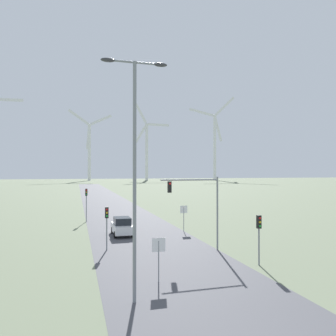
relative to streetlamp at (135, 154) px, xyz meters
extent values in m
cube|color=#47474C|center=(3.46, 39.77, -7.30)|extent=(10.00, 240.00, 0.01)
cylinder|color=gray|center=(0.00, 0.00, -1.36)|extent=(0.18, 0.18, 11.88)
cylinder|color=gray|center=(0.00, 0.00, 4.53)|extent=(2.63, 0.10, 0.10)
ellipsoid|color=#333338|center=(-1.32, 0.00, 4.53)|extent=(0.70, 0.32, 0.20)
ellipsoid|color=#333338|center=(1.32, 0.00, 4.53)|extent=(0.70, 0.32, 0.20)
cylinder|color=gray|center=(1.85, 2.52, -6.11)|extent=(0.07, 0.07, 2.39)
cube|color=white|center=(1.85, 2.51, -5.14)|extent=(0.81, 0.01, 0.81)
cube|color=red|center=(1.85, 2.52, -5.14)|extent=(0.76, 0.02, 0.76)
cylinder|color=gray|center=(8.35, 17.41, -6.00)|extent=(0.07, 0.07, 2.61)
cube|color=white|center=(8.35, 17.39, -4.92)|extent=(0.81, 0.01, 0.81)
cube|color=red|center=(8.35, 17.41, -4.92)|extent=(0.76, 0.02, 0.76)
cylinder|color=gray|center=(-0.36, 11.16, -5.54)|extent=(0.11, 0.11, 3.53)
cube|color=black|center=(-0.36, 11.16, -4.23)|extent=(0.28, 0.24, 0.90)
sphere|color=red|center=(-0.36, 11.03, -3.96)|extent=(0.16, 0.16, 0.16)
sphere|color=gold|center=(-0.36, 11.03, -4.23)|extent=(0.16, 0.16, 0.16)
sphere|color=green|center=(-0.36, 11.03, -4.50)|extent=(0.16, 0.16, 0.16)
cylinder|color=gray|center=(9.33, 4.00, -5.59)|extent=(0.11, 0.11, 3.42)
cube|color=black|center=(9.33, 4.00, -4.33)|extent=(0.28, 0.24, 0.90)
sphere|color=red|center=(9.33, 3.87, -4.06)|extent=(0.16, 0.16, 0.16)
sphere|color=gold|center=(9.33, 3.87, -4.33)|extent=(0.16, 0.16, 0.16)
sphere|color=green|center=(9.33, 3.87, -4.60)|extent=(0.16, 0.16, 0.16)
cylinder|color=gray|center=(-1.53, 27.26, -5.18)|extent=(0.11, 0.11, 4.25)
cube|color=black|center=(-1.53, 27.26, -3.50)|extent=(0.28, 0.24, 0.90)
sphere|color=red|center=(-1.53, 27.13, -3.23)|extent=(0.16, 0.16, 0.16)
sphere|color=gold|center=(-1.53, 27.13, -3.50)|extent=(0.16, 0.16, 0.16)
sphere|color=green|center=(-1.53, 27.13, -3.77)|extent=(0.16, 0.16, 0.16)
cylinder|color=gray|center=(8.41, 8.82, -4.30)|extent=(0.14, 0.14, 6.02)
cylinder|color=gray|center=(6.00, 8.82, -1.54)|extent=(4.81, 0.12, 0.12)
cube|color=black|center=(4.31, 8.82, -2.09)|extent=(0.28, 0.24, 0.90)
sphere|color=red|center=(4.31, 8.69, -1.82)|extent=(0.18, 0.18, 0.18)
cube|color=white|center=(1.69, 17.15, -6.58)|extent=(1.83, 4.11, 0.80)
cube|color=#1E2328|center=(1.69, 17.00, -5.83)|extent=(1.58, 2.11, 0.70)
cylinder|color=black|center=(0.86, 18.42, -6.98)|extent=(0.22, 0.66, 0.66)
cylinder|color=black|center=(2.52, 18.42, -6.98)|extent=(0.22, 0.66, 0.66)
cylinder|color=black|center=(0.86, 15.88, -6.98)|extent=(0.22, 0.66, 0.66)
cylinder|color=black|center=(2.52, 15.88, -6.98)|extent=(0.22, 0.66, 0.66)
cube|color=white|center=(-44.60, 218.70, 46.54)|extent=(16.43, 6.92, 2.84)
cylinder|color=white|center=(6.24, 228.83, 13.08)|extent=(2.20, 2.20, 40.78)
sphere|color=white|center=(6.24, 228.83, 33.47)|extent=(2.60, 2.60, 2.60)
cube|color=white|center=(-1.30, 228.33, 38.66)|extent=(15.07, 1.49, 11.13)
cube|color=white|center=(5.53, 228.78, 24.33)|extent=(3.15, 0.70, 17.13)
cube|color=white|center=(14.50, 229.37, 37.42)|extent=(16.15, 1.56, 8.97)
cylinder|color=white|center=(48.36, 226.10, 13.95)|extent=(2.20, 2.20, 42.52)
sphere|color=white|center=(48.36, 226.10, 35.21)|extent=(2.60, 2.60, 2.60)
cube|color=white|center=(43.69, 226.15, 27.45)|extent=(10.22, 0.62, 15.35)
cube|color=white|center=(57.42, 225.99, 35.05)|extent=(16.86, 0.69, 2.10)
cube|color=white|center=(43.97, 226.15, 43.14)|extent=(9.73, 0.61, 15.59)
cylinder|color=white|center=(99.86, 216.58, 17.49)|extent=(2.20, 2.20, 49.60)
sphere|color=white|center=(99.86, 216.58, 42.29)|extent=(2.60, 2.60, 2.60)
cube|color=white|center=(106.97, 214.06, 49.57)|extent=(14.67, 5.62, 14.95)
cube|color=white|center=(90.37, 219.95, 45.18)|extent=(18.44, 6.96, 7.15)
cube|color=white|center=(102.25, 215.73, 32.12)|extent=(6.29, 2.65, 19.51)
camera|label=1|loc=(-2.77, -15.98, -0.90)|focal=35.00mm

